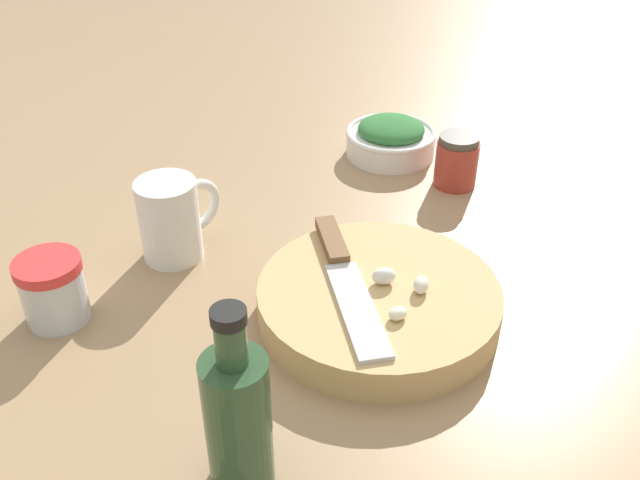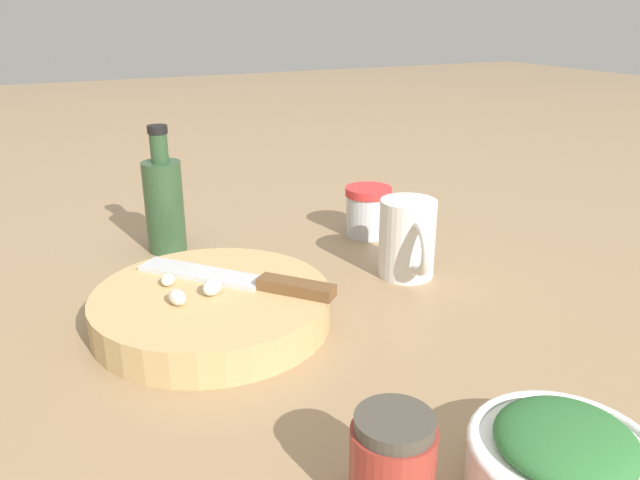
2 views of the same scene
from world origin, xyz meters
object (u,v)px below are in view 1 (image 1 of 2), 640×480
chef_knife (344,273)px  oil_bottle (238,417)px  honey_jar (457,161)px  cutting_board (378,302)px  spice_jar (53,290)px  herb_bowl (391,138)px  coffee_mug (172,219)px  garlic_cloves (400,287)px

chef_knife → oil_bottle: oil_bottle is taller
honey_jar → cutting_board: bearing=-174.0°
chef_knife → spice_jar: spice_jar is taller
herb_bowl → spice_jar: 0.54m
coffee_mug → honey_jar: 0.40m
garlic_cloves → chef_knife: bearing=93.1°
spice_jar → oil_bottle: bearing=-103.7°
honey_jar → coffee_mug: bearing=145.1°
spice_jar → oil_bottle: oil_bottle is taller
honey_jar → oil_bottle: size_ratio=0.42×
oil_bottle → coffee_mug: bearing=48.5°
garlic_cloves → oil_bottle: 0.24m
herb_bowl → oil_bottle: bearing=-166.3°
honey_jar → chef_knife: bearing=178.6°
cutting_board → garlic_cloves: (0.00, -0.02, 0.03)m
chef_knife → coffee_mug: size_ratio=1.80×
honey_jar → garlic_cloves: bearing=-170.0°
garlic_cloves → coffee_mug: bearing=93.5°
cutting_board → garlic_cloves: bearing=-86.2°
herb_bowl → coffee_mug: bearing=163.2°
chef_knife → herb_bowl: 0.37m
chef_knife → garlic_cloves: garlic_cloves is taller
cutting_board → chef_knife: (-0.00, 0.04, 0.02)m
cutting_board → herb_bowl: 0.38m
garlic_cloves → herb_bowl: size_ratio=0.57×
oil_bottle → herb_bowl: bearing=13.7°
garlic_cloves → honey_jar: size_ratio=1.04×
cutting_board → garlic_cloves: 0.03m
herb_bowl → coffee_mug: size_ratio=1.24×
garlic_cloves → spice_jar: (-0.17, 0.31, -0.01)m
cutting_board → coffee_mug: coffee_mug is taller
cutting_board → herb_bowl: herb_bowl is taller
chef_knife → garlic_cloves: (0.00, -0.06, 0.00)m
cutting_board → garlic_cloves: garlic_cloves is taller
garlic_cloves → herb_bowl: 0.39m
herb_bowl → honey_jar: (-0.04, -0.12, 0.01)m
spice_jar → coffee_mug: 0.16m
cutting_board → honey_jar: (0.31, 0.03, 0.02)m
cutting_board → coffee_mug: size_ratio=2.36×
oil_bottle → honey_jar: bearing=2.7°
coffee_mug → cutting_board: bearing=-86.6°
garlic_cloves → coffee_mug: 0.28m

